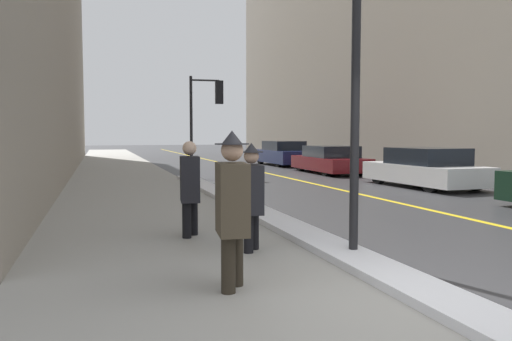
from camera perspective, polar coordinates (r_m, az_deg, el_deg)
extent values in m
plane|color=#2D2D30|center=(5.26, 18.12, -14.42)|extent=(160.00, 160.00, 0.00)
cube|color=#9E9B93|center=(19.13, -14.63, -0.99)|extent=(4.00, 80.00, 0.01)
cube|color=gold|center=(20.33, 2.51, -0.58)|extent=(0.16, 80.00, 0.00)
cube|color=white|center=(11.29, -1.24, -4.05)|extent=(0.64, 16.25, 0.11)
cylinder|color=black|center=(6.85, 11.35, 12.55)|extent=(0.12, 0.12, 5.34)
cylinder|color=black|center=(19.49, -7.41, 4.94)|extent=(0.11, 0.11, 3.91)
cylinder|color=black|center=(19.67, -5.84, 10.22)|extent=(1.10, 0.15, 0.07)
cube|color=black|center=(19.71, -4.23, 8.90)|extent=(0.31, 0.22, 0.90)
sphere|color=red|center=(19.85, -4.29, 9.70)|extent=(0.19, 0.19, 0.19)
sphere|color=orange|center=(19.82, -4.28, 8.87)|extent=(0.19, 0.19, 0.19)
sphere|color=green|center=(19.80, -4.28, 8.04)|extent=(0.19, 0.19, 0.19)
cylinder|color=#2A241B|center=(5.47, -2.26, -8.80)|extent=(0.15, 0.15, 0.86)
cylinder|color=#2A241B|center=(5.23, -3.19, -9.41)|extent=(0.15, 0.15, 0.86)
cube|color=#473D2D|center=(5.25, -2.73, -3.24)|extent=(0.36, 0.55, 0.75)
sphere|color=tan|center=(5.21, -2.75, 2.34)|extent=(0.23, 0.23, 0.23)
cylinder|color=#28282D|center=(5.21, -2.75, 3.05)|extent=(0.36, 0.36, 0.01)
cone|color=#28282D|center=(5.21, -2.76, 3.82)|extent=(0.22, 0.22, 0.14)
cube|color=black|center=(5.63, -3.25, -4.42)|extent=(0.12, 0.23, 0.28)
cylinder|color=black|center=(7.18, -0.21, -6.02)|extent=(0.14, 0.14, 0.78)
cylinder|color=black|center=(6.95, -0.86, -6.35)|extent=(0.14, 0.14, 0.78)
cube|color=black|center=(7.00, -0.53, -2.15)|extent=(0.33, 0.50, 0.69)
sphere|color=tan|center=(6.96, -0.54, 1.66)|extent=(0.21, 0.21, 0.21)
cylinder|color=#28282D|center=(6.96, -0.54, 2.14)|extent=(0.33, 0.33, 0.01)
cone|color=#28282D|center=(6.96, -0.54, 2.66)|extent=(0.20, 0.20, 0.13)
cylinder|color=black|center=(8.25, -7.18, -4.56)|extent=(0.15, 0.15, 0.83)
cylinder|color=black|center=(8.02, -7.93, -4.81)|extent=(0.15, 0.15, 0.83)
cube|color=black|center=(8.08, -7.58, -0.96)|extent=(0.35, 0.53, 0.73)
sphere|color=beige|center=(8.05, -7.61, 2.54)|extent=(0.23, 0.23, 0.23)
cube|color=silver|center=(16.75, 18.66, -0.31)|extent=(1.99, 4.38, 0.58)
cube|color=black|center=(16.63, 18.93, 1.56)|extent=(1.77, 2.30, 0.52)
cylinder|color=black|center=(17.37, 13.83, -0.44)|extent=(0.21, 0.64, 0.64)
cylinder|color=black|center=(18.31, 18.06, -0.30)|extent=(0.21, 0.64, 0.64)
cylinder|color=black|center=(15.21, 19.36, -1.18)|extent=(0.21, 0.64, 0.64)
cylinder|color=black|center=(16.27, 23.80, -0.97)|extent=(0.21, 0.64, 0.64)
cube|color=#600F14|center=(21.91, 8.40, 0.81)|extent=(1.96, 4.70, 0.56)
cube|color=black|center=(21.78, 8.54, 2.17)|extent=(1.76, 2.46, 0.49)
cylinder|color=black|center=(22.93, 5.11, 0.72)|extent=(0.25, 0.64, 0.63)
cylinder|color=black|center=(23.55, 8.69, 0.77)|extent=(0.25, 0.64, 0.63)
cylinder|color=black|center=(20.28, 8.06, 0.26)|extent=(0.25, 0.64, 0.63)
cylinder|color=black|center=(20.97, 11.99, 0.33)|extent=(0.25, 0.64, 0.63)
cube|color=navy|center=(27.36, 3.07, 1.64)|extent=(1.88, 4.74, 0.67)
cube|color=black|center=(27.23, 3.16, 2.86)|extent=(1.70, 2.47, 0.50)
cylinder|color=black|center=(28.47, 0.53, 1.46)|extent=(0.22, 0.71, 0.70)
cylinder|color=black|center=(29.01, 3.46, 1.50)|extent=(0.22, 0.71, 0.70)
cylinder|color=black|center=(25.72, 2.63, 1.17)|extent=(0.22, 0.71, 0.70)
cylinder|color=black|center=(26.32, 5.82, 1.22)|extent=(0.22, 0.71, 0.70)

